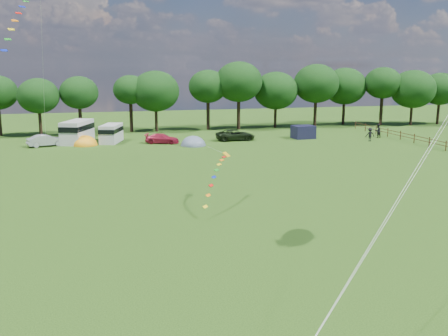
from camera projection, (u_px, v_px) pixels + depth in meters
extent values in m
plane|color=black|center=(270.00, 296.00, 21.29)|extent=(180.00, 180.00, 0.00)
cylinder|color=black|center=(0.00, 122.00, 69.50)|extent=(0.47, 0.47, 3.90)
cylinder|color=black|center=(40.00, 124.00, 68.02)|extent=(0.44, 0.44, 3.56)
ellipsoid|color=black|center=(38.00, 96.00, 67.24)|extent=(5.56, 5.56, 4.73)
cylinder|color=black|center=(81.00, 121.00, 70.16)|extent=(0.47, 0.47, 3.95)
ellipsoid|color=black|center=(79.00, 93.00, 69.36)|extent=(5.33, 5.33, 4.53)
cylinder|color=black|center=(131.00, 117.00, 73.56)|extent=(0.50, 0.50, 4.33)
ellipsoid|color=black|center=(130.00, 90.00, 72.75)|extent=(4.95, 4.95, 4.21)
cylinder|color=black|center=(156.00, 120.00, 74.10)|extent=(0.43, 0.43, 3.31)
ellipsoid|color=black|center=(155.00, 91.00, 73.24)|extent=(7.03, 7.03, 5.98)
cylinder|color=black|center=(208.00, 115.00, 76.14)|extent=(0.50, 0.50, 4.36)
ellipsoid|color=black|center=(208.00, 86.00, 75.26)|extent=(5.84, 5.84, 4.97)
cylinder|color=black|center=(239.00, 115.00, 76.40)|extent=(0.51, 0.51, 4.55)
ellipsoid|color=black|center=(239.00, 82.00, 75.40)|extent=(7.15, 7.15, 6.08)
cylinder|color=black|center=(275.00, 117.00, 78.71)|extent=(0.42, 0.42, 3.21)
ellipsoid|color=black|center=(276.00, 91.00, 77.87)|extent=(6.90, 6.90, 5.86)
cylinder|color=black|center=(315.00, 114.00, 79.55)|extent=(0.48, 0.48, 4.17)
ellipsoid|color=black|center=(316.00, 84.00, 78.59)|extent=(7.16, 7.16, 6.09)
cylinder|color=black|center=(343.00, 113.00, 82.88)|extent=(0.45, 0.45, 3.66)
ellipsoid|color=black|center=(345.00, 86.00, 81.97)|extent=(7.05, 7.05, 5.99)
cylinder|color=black|center=(381.00, 111.00, 81.70)|extent=(0.52, 0.52, 4.65)
ellipsoid|color=black|center=(383.00, 83.00, 80.78)|extent=(5.96, 5.96, 5.06)
cylinder|color=black|center=(411.00, 116.00, 81.74)|extent=(0.42, 0.42, 3.19)
ellipsoid|color=black|center=(413.00, 89.00, 80.87)|extent=(7.23, 7.23, 6.14)
cylinder|color=black|center=(438.00, 114.00, 83.38)|extent=(0.44, 0.44, 3.52)
ellipsoid|color=black|center=(440.00, 89.00, 82.56)|extent=(6.22, 6.22, 5.28)
cylinder|color=#472D19|center=(446.00, 146.00, 57.37)|extent=(0.12, 0.12, 1.20)
cylinder|color=#472D19|center=(429.00, 142.00, 60.22)|extent=(0.12, 0.12, 1.20)
cylinder|color=#472D19|center=(438.00, 141.00, 58.73)|extent=(0.08, 3.00, 0.08)
cylinder|color=#472D19|center=(437.00, 144.00, 58.81)|extent=(0.08, 3.00, 0.08)
cylinder|color=#472D19|center=(414.00, 138.00, 63.07)|extent=(0.12, 0.12, 1.20)
cylinder|color=#472D19|center=(422.00, 137.00, 61.57)|extent=(0.08, 3.00, 0.08)
cylinder|color=#472D19|center=(422.00, 141.00, 61.65)|extent=(0.08, 3.00, 0.08)
cylinder|color=#472D19|center=(400.00, 135.00, 65.92)|extent=(0.12, 0.12, 1.20)
cylinder|color=#472D19|center=(407.00, 134.00, 64.42)|extent=(0.08, 3.00, 0.08)
cylinder|color=#472D19|center=(407.00, 137.00, 64.50)|extent=(0.08, 3.00, 0.08)
cylinder|color=#472D19|center=(388.00, 132.00, 68.76)|extent=(0.12, 0.12, 1.20)
cylinder|color=#472D19|center=(394.00, 131.00, 67.27)|extent=(0.08, 3.00, 0.08)
cylinder|color=#472D19|center=(394.00, 134.00, 67.35)|extent=(0.08, 3.00, 0.08)
cylinder|color=#472D19|center=(376.00, 130.00, 71.61)|extent=(0.12, 0.12, 1.20)
cylinder|color=#472D19|center=(382.00, 129.00, 70.12)|extent=(0.08, 3.00, 0.08)
cylinder|color=#472D19|center=(382.00, 131.00, 70.20)|extent=(0.08, 3.00, 0.08)
cylinder|color=#472D19|center=(365.00, 127.00, 74.46)|extent=(0.12, 0.12, 1.20)
cylinder|color=#472D19|center=(371.00, 126.00, 72.96)|extent=(0.08, 3.00, 0.08)
cylinder|color=#472D19|center=(371.00, 129.00, 73.04)|extent=(0.08, 3.00, 0.08)
cylinder|color=#472D19|center=(355.00, 125.00, 77.31)|extent=(0.12, 0.12, 1.20)
cylinder|color=#472D19|center=(360.00, 124.00, 75.81)|extent=(0.08, 3.00, 0.08)
cylinder|color=#472D19|center=(360.00, 126.00, 75.89)|extent=(0.08, 3.00, 0.08)
imported|color=#9B9FA3|center=(46.00, 140.00, 60.54)|extent=(4.37, 2.78, 1.45)
imported|color=#A61D36|center=(162.00, 139.00, 62.82)|extent=(4.45, 3.07, 1.23)
imported|color=black|center=(235.00, 135.00, 65.40)|extent=(5.22, 2.44, 1.41)
cube|color=silver|center=(77.00, 132.00, 63.13)|extent=(4.22, 6.14, 2.83)
cube|color=black|center=(77.00, 127.00, 63.02)|extent=(4.30, 6.26, 0.67)
cylinder|color=black|center=(72.00, 142.00, 61.60)|extent=(0.85, 0.55, 0.80)
cylinder|color=black|center=(83.00, 138.00, 65.07)|extent=(0.85, 0.55, 0.80)
cube|color=#BABBBD|center=(111.00, 133.00, 63.63)|extent=(3.23, 4.97, 2.30)
cube|color=black|center=(111.00, 130.00, 63.53)|extent=(3.29, 5.07, 0.54)
cylinder|color=black|center=(108.00, 142.00, 62.38)|extent=(0.69, 0.42, 0.65)
cylinder|color=black|center=(115.00, 138.00, 65.21)|extent=(0.69, 0.42, 0.65)
ellipsoid|color=orange|center=(85.00, 145.00, 61.54)|extent=(2.92, 3.36, 2.40)
cylinder|color=orange|center=(85.00, 145.00, 61.53)|extent=(3.07, 3.07, 0.08)
ellipsoid|color=slate|center=(193.00, 145.00, 61.32)|extent=(2.99, 3.44, 2.34)
cylinder|color=slate|center=(193.00, 145.00, 61.32)|extent=(3.14, 3.14, 0.08)
cube|color=black|center=(303.00, 132.00, 67.14)|extent=(2.92, 2.44, 1.73)
cube|color=#198C1E|center=(26.00, 1.00, 43.16)|extent=(0.59, 0.56, 0.14)
cube|color=#0C1EB2|center=(22.00, 7.00, 42.72)|extent=(0.59, 0.55, 0.15)
cube|color=red|center=(18.00, 13.00, 42.31)|extent=(0.58, 0.55, 0.16)
cube|color=orange|center=(15.00, 21.00, 41.90)|extent=(0.58, 0.54, 0.17)
cube|color=yellow|center=(11.00, 29.00, 41.52)|extent=(0.58, 0.54, 0.18)
cube|color=#198C1E|center=(8.00, 39.00, 41.15)|extent=(0.57, 0.53, 0.19)
cube|color=#0C1EB2|center=(4.00, 50.00, 40.80)|extent=(0.57, 0.53, 0.19)
cube|color=gold|center=(226.00, 154.00, 36.14)|extent=(0.67, 0.67, 0.32)
cube|color=red|center=(224.00, 157.00, 35.57)|extent=(0.45, 0.48, 0.09)
cube|color=orange|center=(222.00, 160.00, 35.00)|extent=(0.45, 0.48, 0.10)
cube|color=yellow|center=(219.00, 164.00, 34.45)|extent=(0.44, 0.47, 0.11)
cube|color=#198C1E|center=(217.00, 170.00, 33.92)|extent=(0.44, 0.47, 0.11)
cube|color=#0C1EB2|center=(214.00, 177.00, 33.40)|extent=(0.44, 0.47, 0.12)
cube|color=red|center=(211.00, 185.00, 32.90)|extent=(0.44, 0.47, 0.13)
cube|color=orange|center=(208.00, 195.00, 32.42)|extent=(0.43, 0.46, 0.14)
cube|color=yellow|center=(205.00, 207.00, 31.95)|extent=(0.43, 0.46, 0.14)
imported|color=black|center=(378.00, 131.00, 67.63)|extent=(1.01, 0.75, 1.88)
imported|color=black|center=(370.00, 134.00, 64.58)|extent=(1.21, 0.67, 1.78)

